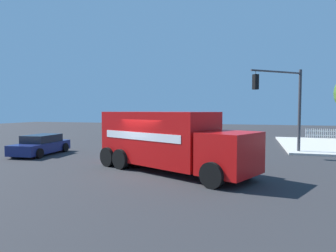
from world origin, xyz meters
name	(u,v)px	position (x,y,z in m)	size (l,w,h in m)	color
ground_plane	(146,170)	(0.00, 0.00, 0.00)	(100.00, 100.00, 0.00)	#2B2B2D
delivery_truck	(168,140)	(-1.06, -0.15, 1.49)	(8.29, 5.73, 2.86)	red
traffic_light_primary	(284,97)	(-6.92, -7.58, 3.81)	(3.33, 2.76, 5.56)	#38383D
sedan_navy	(41,145)	(8.55, -2.81, 0.63)	(2.32, 4.44, 1.31)	navy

